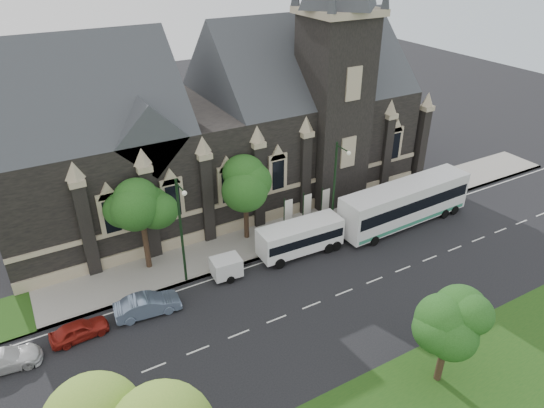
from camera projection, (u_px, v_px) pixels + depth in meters
ground at (276, 319)px, 34.99m from camera, size 160.00×160.00×0.00m
sidewalk at (221, 252)px, 42.17m from camera, size 80.00×5.00×0.15m
museum at (225, 121)px, 47.50m from camera, size 40.00×17.70×29.90m
tree_park_east at (450, 319)px, 28.33m from camera, size 3.40×3.40×6.28m
tree_walk_right at (246, 179)px, 41.69m from camera, size 4.08×4.08×7.80m
tree_walk_left at (142, 205)px, 37.82m from camera, size 3.91×3.91×7.64m
street_lamp_near at (336, 185)px, 42.22m from camera, size 0.36×1.88×9.00m
street_lamp_mid at (182, 227)px, 36.16m from camera, size 0.36×1.88×9.00m
banner_flag_left at (287, 213)px, 43.39m from camera, size 0.90×0.10×4.00m
banner_flag_center at (306, 208)px, 44.25m from camera, size 0.90×0.10×4.00m
banner_flag_right at (324, 203)px, 45.12m from camera, size 0.90×0.10×4.00m
tour_coach at (405, 203)px, 45.50m from camera, size 13.88×3.55×4.02m
shuttle_bus at (300, 236)px, 41.46m from camera, size 7.47×2.84×2.85m
box_trailer at (226, 267)px, 38.78m from camera, size 3.35×1.97×1.76m
sedan at (148, 305)px, 35.16m from camera, size 4.80×2.08×1.54m
car_far_red at (79, 330)px, 33.11m from camera, size 3.94×1.80×1.31m
car_far_white at (2, 360)px, 30.79m from camera, size 4.79×2.43×1.33m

